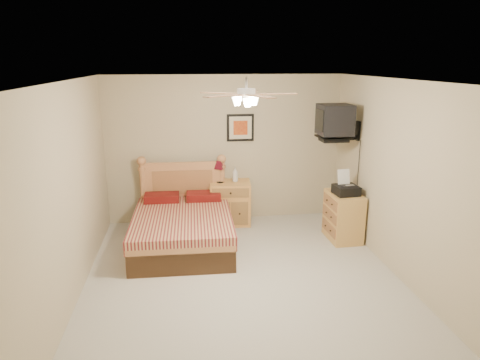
{
  "coord_description": "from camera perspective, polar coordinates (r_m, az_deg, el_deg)",
  "views": [
    {
      "loc": [
        -0.71,
        -4.9,
        2.72
      ],
      "look_at": [
        0.08,
        0.9,
        1.07
      ],
      "focal_mm": 32.0,
      "sensor_mm": 36.0,
      "label": 1
    }
  ],
  "objects": [
    {
      "name": "magazine_lower",
      "position": [
        6.9,
        12.68,
        -1.15
      ],
      "size": [
        0.28,
        0.33,
        0.03
      ],
      "primitive_type": "imported",
      "rotation": [
        0.0,
        0.0,
        0.23
      ],
      "color": "#C4B298",
      "rests_on": "dresser"
    },
    {
      "name": "ceiling_fan",
      "position": [
        4.77,
        0.84,
        11.37
      ],
      "size": [
        1.14,
        1.14,
        0.28
      ],
      "primitive_type": null,
      "color": "white",
      "rests_on": "ceiling"
    },
    {
      "name": "fax_machine",
      "position": [
        6.64,
        14.02,
        -0.38
      ],
      "size": [
        0.37,
        0.39,
        0.37
      ],
      "primitive_type": null,
      "rotation": [
        0.0,
        0.0,
        0.09
      ],
      "color": "black",
      "rests_on": "dresser"
    },
    {
      "name": "bed",
      "position": [
        6.38,
        -7.75,
        -3.81
      ],
      "size": [
        1.47,
        1.9,
        1.21
      ],
      "primitive_type": null,
      "rotation": [
        0.0,
        0.0,
        -0.03
      ],
      "color": "#BF7C4D",
      "rests_on": "ground"
    },
    {
      "name": "wall_back",
      "position": [
        7.34,
        -2.07,
        4.11
      ],
      "size": [
        4.0,
        0.04,
        2.5
      ],
      "primitive_type": "cube",
      "color": "tan",
      "rests_on": "ground"
    },
    {
      "name": "ceiling",
      "position": [
        4.96,
        0.49,
        13.15
      ],
      "size": [
        4.0,
        4.5,
        0.04
      ],
      "primitive_type": "cube",
      "color": "white",
      "rests_on": "ground"
    },
    {
      "name": "framed_picture",
      "position": [
        7.29,
        0.05,
        6.99
      ],
      "size": [
        0.46,
        0.04,
        0.46
      ],
      "primitive_type": "cube",
      "color": "black",
      "rests_on": "wall_back"
    },
    {
      "name": "lotion_bottle",
      "position": [
        7.23,
        -0.66,
        0.76
      ],
      "size": [
        0.1,
        0.1,
        0.25
      ],
      "primitive_type": "imported",
      "rotation": [
        0.0,
        0.0,
        -0.0
      ],
      "color": "silver",
      "rests_on": "nightstand"
    },
    {
      "name": "wall_right",
      "position": [
        5.79,
        20.43,
        -0.02
      ],
      "size": [
        0.04,
        4.5,
        2.5
      ],
      "primitive_type": "cube",
      "color": "tan",
      "rests_on": "ground"
    },
    {
      "name": "floor",
      "position": [
        5.65,
        0.43,
        -13.07
      ],
      "size": [
        4.5,
        4.5,
        0.0
      ],
      "primitive_type": "plane",
      "color": "#A7A497",
      "rests_on": "ground"
    },
    {
      "name": "nightstand",
      "position": [
        7.34,
        -1.3,
        -3.03
      ],
      "size": [
        0.72,
        0.57,
        0.73
      ],
      "primitive_type": "cube",
      "rotation": [
        0.0,
        0.0,
        -0.09
      ],
      "color": "#C08540",
      "rests_on": "ground"
    },
    {
      "name": "magazine_upper",
      "position": [
        6.93,
        12.58,
        -0.88
      ],
      "size": [
        0.23,
        0.29,
        0.02
      ],
      "primitive_type": "imported",
      "rotation": [
        0.0,
        0.0,
        0.14
      ],
      "color": "tan",
      "rests_on": "magazine_lower"
    },
    {
      "name": "wall_tv",
      "position": [
        6.77,
        13.72,
        7.52
      ],
      "size": [
        0.56,
        0.46,
        0.58
      ],
      "primitive_type": null,
      "color": "black",
      "rests_on": "wall_right"
    },
    {
      "name": "wall_left",
      "position": [
        5.28,
        -21.58,
        -1.61
      ],
      "size": [
        0.04,
        4.5,
        2.5
      ],
      "primitive_type": "cube",
      "color": "tan",
      "rests_on": "ground"
    },
    {
      "name": "dresser",
      "position": [
        6.87,
        13.61,
        -4.73
      ],
      "size": [
        0.46,
        0.65,
        0.75
      ],
      "primitive_type": "cube",
      "rotation": [
        0.0,
        0.0,
        0.02
      ],
      "color": "tan",
      "rests_on": "ground"
    },
    {
      "name": "wall_front",
      "position": [
        3.12,
        6.55,
        -12.53
      ],
      "size": [
        4.0,
        0.04,
        2.5
      ],
      "primitive_type": "cube",
      "color": "tan",
      "rests_on": "ground"
    },
    {
      "name": "table_lamp",
      "position": [
        7.18,
        -2.69,
        1.15
      ],
      "size": [
        0.23,
        0.23,
        0.38
      ],
      "primitive_type": null,
      "rotation": [
        0.0,
        0.0,
        0.16
      ],
      "color": "#560C19",
      "rests_on": "nightstand"
    }
  ]
}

